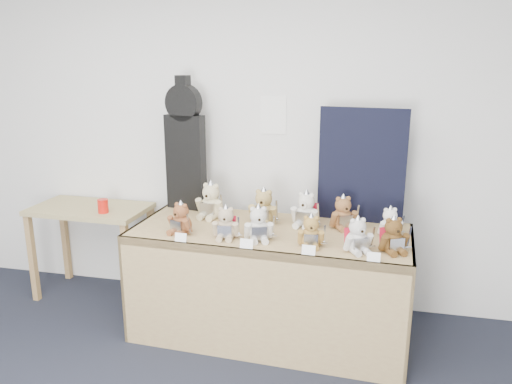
% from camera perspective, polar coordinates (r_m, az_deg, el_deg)
% --- Properties ---
extents(room_shell, '(6.00, 6.00, 6.00)m').
position_cam_1_polar(room_shell, '(3.99, 1.96, 8.77)').
color(room_shell, silver).
rests_on(room_shell, floor).
extents(display_table, '(2.01, 0.91, 0.82)m').
position_cam_1_polar(display_table, '(3.56, 1.30, -7.41)').
color(display_table, '#97774D').
rests_on(display_table, floor).
extents(side_table, '(0.98, 0.56, 0.80)m').
position_cam_1_polar(side_table, '(4.46, -18.34, -3.19)').
color(side_table, tan).
rests_on(side_table, floor).
extents(guitar_case, '(0.33, 0.15, 1.06)m').
position_cam_1_polar(guitar_case, '(4.01, -8.10, 5.31)').
color(guitar_case, black).
rests_on(guitar_case, display_table).
extents(navy_board, '(0.63, 0.10, 0.85)m').
position_cam_1_polar(navy_board, '(3.73, 11.96, 2.94)').
color(navy_board, black).
rests_on(navy_board, display_table).
extents(red_cup, '(0.08, 0.08, 0.11)m').
position_cam_1_polar(red_cup, '(4.20, -17.08, -1.55)').
color(red_cup, red).
rests_on(red_cup, side_table).
extents(teddy_front_far_left, '(0.20, 0.20, 0.25)m').
position_cam_1_polar(teddy_front_far_left, '(3.51, -8.59, -3.14)').
color(teddy_front_far_left, brown).
rests_on(teddy_front_far_left, display_table).
extents(teddy_front_left, '(0.21, 0.18, 0.25)m').
position_cam_1_polar(teddy_front_left, '(3.39, -3.46, -3.68)').
color(teddy_front_left, tan).
rests_on(teddy_front_left, display_table).
extents(teddy_front_centre, '(0.23, 0.21, 0.27)m').
position_cam_1_polar(teddy_front_centre, '(3.34, 0.29, -3.80)').
color(teddy_front_centre, beige).
rests_on(teddy_front_centre, display_table).
extents(teddy_front_right, '(0.20, 0.17, 0.24)m').
position_cam_1_polar(teddy_front_right, '(3.26, 6.30, -4.63)').
color(teddy_front_right, olive).
rests_on(teddy_front_right, display_table).
extents(teddy_front_far_right, '(0.21, 0.21, 0.25)m').
position_cam_1_polar(teddy_front_far_right, '(3.21, 11.53, -5.01)').
color(teddy_front_far_right, silver).
rests_on(teddy_front_far_right, display_table).
extents(teddy_front_end, '(0.22, 0.21, 0.26)m').
position_cam_1_polar(teddy_front_end, '(3.26, 15.42, -4.93)').
color(teddy_front_end, brown).
rests_on(teddy_front_end, display_table).
extents(teddy_back_left, '(0.25, 0.22, 0.31)m').
position_cam_1_polar(teddy_back_left, '(3.83, -5.20, -1.13)').
color(teddy_back_left, beige).
rests_on(teddy_back_left, display_table).
extents(teddy_back_centre_left, '(0.24, 0.20, 0.30)m').
position_cam_1_polar(teddy_back_centre_left, '(3.68, 0.86, -1.84)').
color(teddy_back_centre_left, tan).
rests_on(teddy_back_centre_left, display_table).
extents(teddy_back_centre_right, '(0.24, 0.22, 0.29)m').
position_cam_1_polar(teddy_back_centre_right, '(3.64, 5.72, -2.15)').
color(teddy_back_centre_right, silver).
rests_on(teddy_back_centre_right, display_table).
extents(teddy_back_right, '(0.23, 0.22, 0.27)m').
position_cam_1_polar(teddy_back_right, '(3.63, 9.92, -2.48)').
color(teddy_back_right, brown).
rests_on(teddy_back_right, display_table).
extents(teddy_back_end, '(0.19, 0.18, 0.23)m').
position_cam_1_polar(teddy_back_end, '(3.55, 15.06, -3.44)').
color(teddy_back_end, white).
rests_on(teddy_back_end, display_table).
extents(entry_card_a, '(0.08, 0.02, 0.06)m').
position_cam_1_polar(entry_card_a, '(3.37, -8.60, -5.15)').
color(entry_card_a, white).
rests_on(entry_card_a, display_table).
extents(entry_card_b, '(0.09, 0.02, 0.06)m').
position_cam_1_polar(entry_card_b, '(3.22, -1.09, -5.93)').
color(entry_card_b, white).
rests_on(entry_card_b, display_table).
extents(entry_card_c, '(0.09, 0.02, 0.06)m').
position_cam_1_polar(entry_card_c, '(3.14, 6.03, -6.61)').
color(entry_card_c, white).
rests_on(entry_card_c, display_table).
extents(entry_card_d, '(0.08, 0.02, 0.06)m').
position_cam_1_polar(entry_card_d, '(3.11, 13.30, -7.23)').
color(entry_card_d, white).
rests_on(entry_card_d, display_table).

